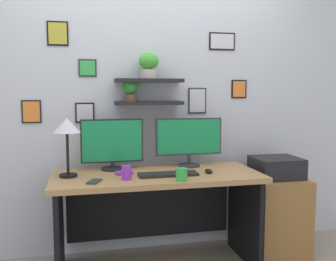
% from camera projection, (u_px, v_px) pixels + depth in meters
% --- Properties ---
extents(back_wall_assembly, '(4.40, 0.24, 2.70)m').
position_uv_depth(back_wall_assembly, '(146.00, 93.00, 3.29)').
color(back_wall_assembly, silver).
rests_on(back_wall_assembly, ground).
extents(desk, '(1.57, 0.68, 0.75)m').
position_uv_depth(desk, '(155.00, 199.00, 3.00)').
color(desk, tan).
rests_on(desk, ground).
extents(monitor_left, '(0.49, 0.18, 0.40)m').
position_uv_depth(monitor_left, '(112.00, 144.00, 3.05)').
color(monitor_left, black).
rests_on(monitor_left, desk).
extents(monitor_right, '(0.56, 0.18, 0.40)m').
position_uv_depth(monitor_right, '(189.00, 140.00, 3.19)').
color(monitor_right, '#2D2D33').
rests_on(monitor_right, desk).
extents(keyboard, '(0.44, 0.14, 0.02)m').
position_uv_depth(keyboard, '(168.00, 174.00, 2.85)').
color(keyboard, black).
rests_on(keyboard, desk).
extents(computer_mouse, '(0.06, 0.09, 0.03)m').
position_uv_depth(computer_mouse, '(209.00, 171.00, 2.94)').
color(computer_mouse, black).
rests_on(computer_mouse, desk).
extents(desk_lamp, '(0.19, 0.19, 0.43)m').
position_uv_depth(desk_lamp, '(67.00, 130.00, 2.78)').
color(desk_lamp, black).
rests_on(desk_lamp, desk).
extents(cell_phone, '(0.12, 0.16, 0.01)m').
position_uv_depth(cell_phone, '(94.00, 182.00, 2.65)').
color(cell_phone, '#2D2D33').
rests_on(cell_phone, desk).
extents(coffee_mug, '(0.08, 0.08, 0.09)m').
position_uv_depth(coffee_mug, '(182.00, 175.00, 2.69)').
color(coffee_mug, green).
rests_on(coffee_mug, desk).
extents(pen_cup, '(0.07, 0.07, 0.10)m').
position_uv_depth(pen_cup, '(126.00, 173.00, 2.72)').
color(pen_cup, purple).
rests_on(pen_cup, desk).
extents(scissors_tray, '(0.13, 0.10, 0.02)m').
position_uv_depth(scissors_tray, '(124.00, 173.00, 2.89)').
color(scissors_tray, purple).
rests_on(scissors_tray, desk).
extents(drawer_cabinet, '(0.44, 0.50, 0.65)m').
position_uv_depth(drawer_cabinet, '(275.00, 215.00, 3.28)').
color(drawer_cabinet, '#9E6B38').
rests_on(drawer_cabinet, ground).
extents(printer, '(0.38, 0.34, 0.17)m').
position_uv_depth(printer, '(276.00, 167.00, 3.24)').
color(printer, black).
rests_on(printer, drawer_cabinet).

